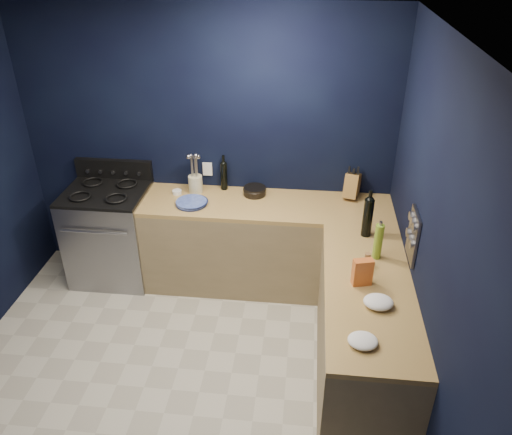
# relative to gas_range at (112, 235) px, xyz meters

# --- Properties ---
(floor) EXTENTS (3.50, 3.50, 0.02)m
(floor) POSITION_rel_gas_range_xyz_m (0.93, -1.42, -0.47)
(floor) COLOR #B5B19F
(floor) RESTS_ON ground
(ceiling) EXTENTS (3.50, 3.50, 0.02)m
(ceiling) POSITION_rel_gas_range_xyz_m (0.93, -1.42, 2.15)
(ceiling) COLOR silver
(ceiling) RESTS_ON ground
(wall_back) EXTENTS (3.50, 0.02, 2.60)m
(wall_back) POSITION_rel_gas_range_xyz_m (0.93, 0.34, 0.84)
(wall_back) COLOR black
(wall_back) RESTS_ON ground
(wall_right) EXTENTS (0.02, 3.50, 2.60)m
(wall_right) POSITION_rel_gas_range_xyz_m (2.69, -1.42, 0.84)
(wall_right) COLOR black
(wall_right) RESTS_ON ground
(cab_back) EXTENTS (2.30, 0.63, 0.86)m
(cab_back) POSITION_rel_gas_range_xyz_m (1.53, 0.02, -0.03)
(cab_back) COLOR #887551
(cab_back) RESTS_ON floor
(top_back) EXTENTS (2.30, 0.63, 0.04)m
(top_back) POSITION_rel_gas_range_xyz_m (1.53, 0.02, 0.42)
(top_back) COLOR brown
(top_back) RESTS_ON cab_back
(cab_right) EXTENTS (0.63, 1.67, 0.86)m
(cab_right) POSITION_rel_gas_range_xyz_m (2.37, -1.13, -0.03)
(cab_right) COLOR #887551
(cab_right) RESTS_ON floor
(top_right) EXTENTS (0.63, 1.67, 0.04)m
(top_right) POSITION_rel_gas_range_xyz_m (2.37, -1.13, 0.42)
(top_right) COLOR brown
(top_right) RESTS_ON cab_right
(gas_range) EXTENTS (0.76, 0.66, 0.92)m
(gas_range) POSITION_rel_gas_range_xyz_m (0.00, 0.00, 0.00)
(gas_range) COLOR gray
(gas_range) RESTS_ON floor
(oven_door) EXTENTS (0.59, 0.02, 0.42)m
(oven_door) POSITION_rel_gas_range_xyz_m (0.00, -0.32, -0.01)
(oven_door) COLOR black
(oven_door) RESTS_ON gas_range
(cooktop) EXTENTS (0.76, 0.66, 0.03)m
(cooktop) POSITION_rel_gas_range_xyz_m (0.00, 0.00, 0.48)
(cooktop) COLOR black
(cooktop) RESTS_ON gas_range
(backguard) EXTENTS (0.76, 0.06, 0.20)m
(backguard) POSITION_rel_gas_range_xyz_m (0.00, 0.30, 0.58)
(backguard) COLOR black
(backguard) RESTS_ON gas_range
(spice_panel) EXTENTS (0.02, 0.28, 0.38)m
(spice_panel) POSITION_rel_gas_range_xyz_m (2.67, -0.87, 0.72)
(spice_panel) COLOR gray
(spice_panel) RESTS_ON wall_right
(wall_outlet) EXTENTS (0.09, 0.02, 0.13)m
(wall_outlet) POSITION_rel_gas_range_xyz_m (0.93, 0.32, 0.62)
(wall_outlet) COLOR white
(wall_outlet) RESTS_ON wall_back
(plate_stack) EXTENTS (0.35, 0.35, 0.04)m
(plate_stack) POSITION_rel_gas_range_xyz_m (0.85, -0.08, 0.46)
(plate_stack) COLOR #324294
(plate_stack) RESTS_ON top_back
(ramekin) EXTENTS (0.10, 0.10, 0.03)m
(ramekin) POSITION_rel_gas_range_xyz_m (0.67, 0.12, 0.46)
(ramekin) COLOR white
(ramekin) RESTS_ON top_back
(utensil_crock) EXTENTS (0.16, 0.16, 0.17)m
(utensil_crock) POSITION_rel_gas_range_xyz_m (0.84, 0.18, 0.52)
(utensil_crock) COLOR beige
(utensil_crock) RESTS_ON top_back
(wine_bottle_back) EXTENTS (0.08, 0.08, 0.27)m
(wine_bottle_back) POSITION_rel_gas_range_xyz_m (1.10, 0.27, 0.57)
(wine_bottle_back) COLOR black
(wine_bottle_back) RESTS_ON top_back
(lemon_basket) EXTENTS (0.25, 0.25, 0.08)m
(lemon_basket) POSITION_rel_gas_range_xyz_m (1.40, 0.18, 0.48)
(lemon_basket) COLOR black
(lemon_basket) RESTS_ON top_back
(knife_block) EXTENTS (0.19, 0.29, 0.28)m
(knife_block) POSITION_rel_gas_range_xyz_m (2.31, 0.25, 0.55)
(knife_block) COLOR brown
(knife_block) RESTS_ON top_back
(wine_bottle_right) EXTENTS (0.10, 0.10, 0.33)m
(wine_bottle_right) POSITION_rel_gas_range_xyz_m (2.39, -0.44, 0.60)
(wine_bottle_right) COLOR black
(wine_bottle_right) RESTS_ON top_right
(oil_bottle) EXTENTS (0.09, 0.09, 0.29)m
(oil_bottle) POSITION_rel_gas_range_xyz_m (2.45, -0.76, 0.58)
(oil_bottle) COLOR olive
(oil_bottle) RESTS_ON top_right
(spice_jar_near) EXTENTS (0.05, 0.05, 0.10)m
(spice_jar_near) POSITION_rel_gas_range_xyz_m (2.37, -0.86, 0.49)
(spice_jar_near) COLOR olive
(spice_jar_near) RESTS_ON top_right
(spice_jar_far) EXTENTS (0.06, 0.06, 0.09)m
(spice_jar_far) POSITION_rel_gas_range_xyz_m (2.35, -0.93, 0.48)
(spice_jar_far) COLOR olive
(spice_jar_far) RESTS_ON top_right
(crouton_bag) EXTENTS (0.15, 0.10, 0.20)m
(crouton_bag) POSITION_rel_gas_range_xyz_m (2.31, -1.10, 0.54)
(crouton_bag) COLOR #C73D29
(crouton_bag) RESTS_ON top_right
(towel_front) EXTENTS (0.22, 0.19, 0.07)m
(towel_front) POSITION_rel_gas_range_xyz_m (2.40, -1.34, 0.48)
(towel_front) COLOR white
(towel_front) RESTS_ON top_right
(towel_end) EXTENTS (0.22, 0.21, 0.06)m
(towel_end) POSITION_rel_gas_range_xyz_m (2.27, -1.71, 0.47)
(towel_end) COLOR white
(towel_end) RESTS_ON top_right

